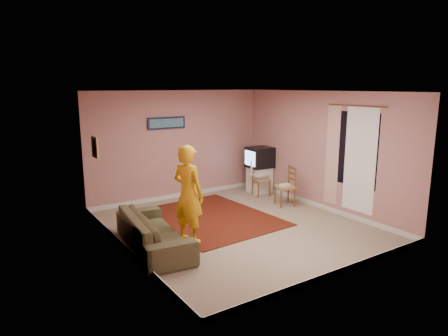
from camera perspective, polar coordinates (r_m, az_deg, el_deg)
ground at (r=7.92m, az=1.88°, el=-8.30°), size 5.00×5.00×0.00m
wall_back at (r=9.70m, az=-6.59°, el=3.28°), size 4.50×0.02×2.60m
wall_front at (r=5.76m, az=16.41°, el=-2.93°), size 4.50×0.02×2.60m
wall_left at (r=6.57m, az=-14.34°, el=-1.05°), size 0.02×5.00×2.60m
wall_right at (r=9.04m, az=13.71°, el=2.41°), size 0.02×5.00×2.60m
ceiling at (r=7.44m, az=2.02°, el=10.86°), size 4.50×5.00×0.02m
baseboard_back at (r=9.95m, az=-6.40°, el=-3.87°), size 4.50×0.02×0.10m
baseboard_front at (r=6.19m, az=15.66°, el=-14.18°), size 4.50×0.02×0.10m
baseboard_left at (r=6.95m, az=-13.73°, el=-11.15°), size 0.02×5.00×0.10m
baseboard_right at (r=9.31m, az=13.29°, el=-5.21°), size 0.02×5.00×0.10m
window at (r=8.43m, az=18.18°, el=2.54°), size 0.01×1.10×1.50m
curtain_sheer at (r=8.36m, az=18.83°, el=1.03°), size 0.01×0.75×2.10m
curtain_floral at (r=8.79m, az=15.19°, el=1.74°), size 0.01×0.35×2.10m
curtain_rod at (r=8.31m, az=18.37°, el=8.44°), size 0.02×1.40×0.02m
picture_back at (r=9.47m, az=-8.21°, el=6.39°), size 0.95×0.04×0.28m
picture_left at (r=8.04m, az=-17.94°, el=2.85°), size 0.04×0.38×0.42m
area_rug at (r=8.40m, az=-1.94°, el=-7.07°), size 2.39×2.92×0.01m
tv_cabinet at (r=10.31m, az=5.09°, el=-1.68°), size 0.52×0.47×0.66m
crt_tv at (r=10.19m, az=5.12°, el=1.54°), size 0.63×0.57×0.52m
chair_a at (r=9.98m, az=5.35°, el=-1.05°), size 0.43×0.41×0.46m
dvd_player at (r=9.99m, az=5.35°, el=-1.36°), size 0.39×0.32×0.06m
blue_throw at (r=10.09m, az=4.70°, el=0.06°), size 0.37×0.05×0.39m
chair_b at (r=9.20m, az=8.74°, el=-1.97°), size 0.50×0.51×0.49m
game_console at (r=9.22m, az=8.72°, el=-2.39°), size 0.21×0.16×0.04m
sofa at (r=6.90m, az=-10.04°, el=-8.88°), size 1.04×2.15×0.61m
person at (r=6.95m, az=-5.12°, el=-3.73°), size 0.61×0.74×1.73m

